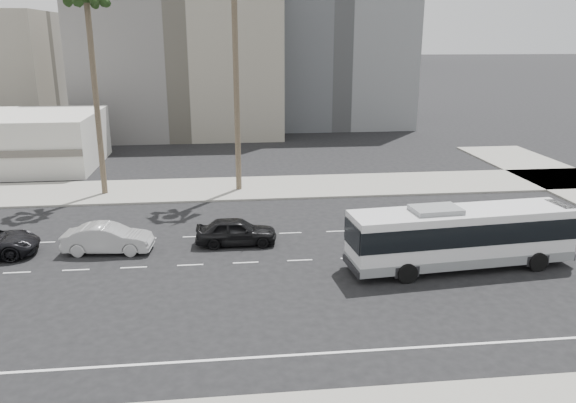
{
  "coord_description": "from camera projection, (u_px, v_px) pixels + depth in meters",
  "views": [
    {
      "loc": [
        -6.87,
        -28.53,
        11.93
      ],
      "look_at": [
        -3.21,
        4.0,
        2.24
      ],
      "focal_mm": 34.93,
      "sensor_mm": 36.0,
      "label": 1
    }
  ],
  "objects": [
    {
      "name": "midrise_beige_west",
      "position": [
        182.0,
        60.0,
        70.34
      ],
      "size": [
        24.0,
        18.0,
        18.0
      ],
      "primitive_type": "cube",
      "color": "slate",
      "rests_on": "ground"
    },
    {
      "name": "car_b",
      "position": [
        108.0,
        238.0,
        31.98
      ],
      "size": [
        2.15,
        5.12,
        1.65
      ],
      "primitive_type": "imported",
      "rotation": [
        0.0,
        0.0,
        1.49
      ],
      "color": "#AEAEAE",
      "rests_on": "ground"
    },
    {
      "name": "midrise_gray_center",
      "position": [
        329.0,
        28.0,
        78.02
      ],
      "size": [
        20.0,
        20.0,
        26.0
      ],
      "primitive_type": "cube",
      "color": "#595C60",
      "rests_on": "ground"
    },
    {
      "name": "palm_mid",
      "position": [
        86.0,
        0.0,
        39.74
      ],
      "size": [
        5.18,
        5.18,
        16.0
      ],
      "rotation": [
        0.0,
        0.0,
        0.05
      ],
      "color": "brown",
      "rests_on": "ground"
    },
    {
      "name": "city_bus",
      "position": [
        461.0,
        235.0,
        29.6
      ],
      "size": [
        12.24,
        3.78,
        3.46
      ],
      "rotation": [
        0.0,
        0.0,
        0.09
      ],
      "color": "silver",
      "rests_on": "ground"
    },
    {
      "name": "ground",
      "position": [
        353.0,
        258.0,
        31.31
      ],
      "size": [
        700.0,
        700.0,
        0.0
      ],
      "primitive_type": "plane",
      "color": "black",
      "rests_on": "ground"
    },
    {
      "name": "sidewalk_north",
      "position": [
        311.0,
        186.0,
        46.06
      ],
      "size": [
        120.0,
        7.0,
        0.15
      ],
      "primitive_type": "cube",
      "color": "gray",
      "rests_on": "ground"
    },
    {
      "name": "car_a",
      "position": [
        236.0,
        231.0,
        33.2
      ],
      "size": [
        2.04,
        4.82,
        1.63
      ],
      "primitive_type": "imported",
      "rotation": [
        0.0,
        0.0,
        1.55
      ],
      "color": "black",
      "rests_on": "ground"
    }
  ]
}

